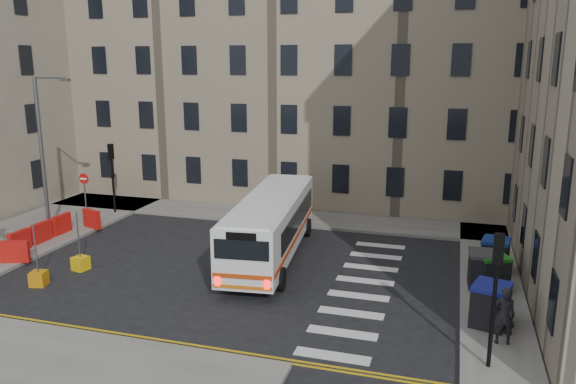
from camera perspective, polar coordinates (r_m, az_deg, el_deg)
The scene contains 19 objects.
ground at distance 24.42m, azimuth -1.73°, elevation -8.33°, with size 120.00×120.00×0.00m, color black.
pavement_north at distance 34.09m, azimuth -6.74°, elevation -2.01°, with size 36.00×3.20×0.15m, color slate.
pavement_east at distance 27.09m, azimuth 19.63°, elevation -6.75°, with size 2.40×26.00×0.15m, color slate.
pavement_west at distance 32.21m, azimuth -25.53°, elevation -4.15°, with size 6.00×22.00×0.15m, color slate.
terrace_north at distance 39.68m, azimuth -4.40°, elevation 12.65°, with size 38.30×10.80×17.20m.
traffic_light_east at distance 17.21m, azimuth 20.36°, elevation -8.38°, with size 0.28×0.22×4.10m.
traffic_light_nw at distance 34.54m, azimuth -17.45°, elevation 2.42°, with size 0.28×0.22×4.10m.
streetlamp at distance 31.38m, azimuth -23.73°, elevation 3.60°, with size 0.50×0.22×8.14m.
no_entry_north at distance 33.39m, azimuth -19.97°, elevation 0.48°, with size 0.60×0.08×3.00m.
roadworks_barriers at distance 30.31m, azimuth -23.23°, elevation -3.82°, with size 1.66×6.26×1.00m.
bus at distance 25.90m, azimuth -1.73°, elevation -3.20°, with size 3.59×10.75×2.86m.
wheelie_bin_a at distance 20.60m, azimuth 19.86°, elevation -10.70°, with size 1.47×1.58×1.46m.
wheelie_bin_b at distance 21.14m, azimuth 20.11°, elevation -10.44°, with size 1.29×1.38×1.23m.
wheelie_bin_c at distance 23.75m, azimuth 19.94°, elevation -7.57°, with size 1.51×1.60×1.41m.
wheelie_bin_d at distance 23.77m, azimuth 19.21°, elevation -7.44°, with size 1.20×1.36×1.45m.
wheelie_bin_e at distance 25.77m, azimuth 20.29°, elevation -5.98°, with size 1.31×1.45×1.40m.
pedestrian at distance 19.39m, azimuth 21.09°, elevation -11.64°, with size 0.69×0.46×1.90m, color black.
bollard_yellow at distance 26.41m, azimuth -20.31°, elevation -6.81°, with size 0.60×0.60×0.60m, color #E7B30C.
bollard_chevron at distance 25.28m, azimuth -23.99°, elevation -8.03°, with size 0.60×0.60×0.60m, color orange.
Camera 1 is at (7.24, -21.54, 8.94)m, focal length 35.00 mm.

